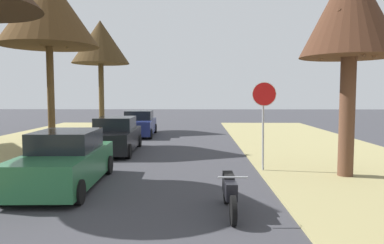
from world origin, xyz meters
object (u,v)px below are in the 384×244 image
Objects in this scene: street_tree_right_mid_a at (350,11)px; parked_sedan_green at (65,161)px; stop_sign_far at (264,107)px; street_tree_left_mid_b at (48,10)px; parked_motorcycle at (229,191)px; parked_sedan_navy at (139,124)px; parked_sedan_black at (115,136)px; street_tree_left_far at (100,43)px.

street_tree_right_mid_a is 9.59m from parked_sedan_green.
street_tree_left_mid_b is at bearing 151.21° from stop_sign_far.
parked_sedan_green is at bearing 153.70° from parked_motorcycle.
stop_sign_far is 0.67× the size of parked_sedan_navy.
street_tree_left_mid_b is at bearing 114.77° from parked_sedan_green.
street_tree_left_mid_b reaches higher than street_tree_right_mid_a.
parked_sedan_navy is at bearing 89.85° from parked_sedan_black.
stop_sign_far is 16.46m from street_tree_left_far.
stop_sign_far is at bearing -28.79° from street_tree_left_mid_b.
parked_sedan_green is (3.07, -15.27, -5.46)m from street_tree_left_far.
street_tree_left_mid_b is 9.84m from parked_sedan_green.
street_tree_left_far is 19.86m from parked_motorcycle.
parked_motorcycle is at bearing -73.26° from parked_sedan_navy.
stop_sign_far is at bearing 162.43° from street_tree_right_mid_a.
street_tree_left_mid_b is 13.63m from parked_motorcycle.
stop_sign_far is at bearing 70.78° from parked_motorcycle.
street_tree_right_mid_a is 1.50× the size of parked_sedan_black.
parked_motorcycle is (-3.95, -3.53, -4.67)m from street_tree_right_mid_a.
parked_sedan_green is (-8.40, -1.32, -4.43)m from street_tree_right_mid_a.
street_tree_left_far reaches higher than street_tree_right_mid_a.
stop_sign_far is 7.33m from parked_sedan_black.
parked_sedan_navy is at bearing 58.21° from street_tree_left_mid_b.
parked_motorcycle is at bearing -109.22° from stop_sign_far.
street_tree_left_far is at bearing 108.49° from parked_sedan_black.
stop_sign_far reaches higher than parked_sedan_navy.
street_tree_right_mid_a is at bearing 8.96° from parked_sedan_green.
street_tree_left_mid_b reaches higher than parked_sedan_black.
parked_sedan_black is 6.46m from parked_sedan_navy.
street_tree_left_mid_b is at bearing -121.79° from parked_sedan_navy.
street_tree_left_far is 1.72× the size of parked_sedan_navy.
street_tree_left_mid_b is (-11.72, 5.87, 1.41)m from street_tree_right_mid_a.
street_tree_right_mid_a reaches higher than parked_motorcycle.
street_tree_left_far is 3.74× the size of parked_motorcycle.
street_tree_left_far is 6.82m from parked_sedan_navy.
street_tree_left_mid_b is 6.80m from parked_sedan_black.
street_tree_right_mid_a is at bearing -26.61° from street_tree_left_mid_b.
parked_motorcycle is at bearing -66.70° from street_tree_left_far.
parked_sedan_green is (-5.95, -2.10, -1.47)m from stop_sign_far.
stop_sign_far is 3.91m from street_tree_right_mid_a.
parked_sedan_navy is at bearing 119.58° from stop_sign_far.
street_tree_right_mid_a reaches higher than parked_sedan_green.
stop_sign_far is 1.45× the size of parked_motorcycle.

